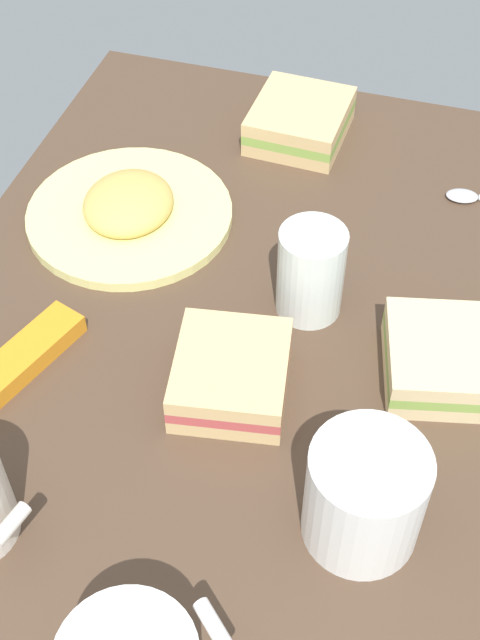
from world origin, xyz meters
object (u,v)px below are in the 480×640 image
Objects in this scene: plate_of_food at (129,210)px; coffee_mug_milky at (365,495)px; snack_bar at (26,355)px; glass_of_milk at (310,275)px; sandwich_extra at (300,121)px; sandwich_side at (440,359)px; sandwich_main at (231,375)px.

plate_of_food is 43.56cm from coffee_mug_milky.
snack_bar is (-8.09, -33.31, -4.05)cm from coffee_mug_milky.
plate_of_food is 2.33× the size of glass_of_milk.
glass_of_milk reaches higher than sandwich_extra.
glass_of_milk reaches higher than sandwich_side.
sandwich_main is at bearing 115.85° from snack_bar.
coffee_mug_milky is (29.83, 31.52, 3.78)cm from plate_of_food.
coffee_mug_milky is at bearing 53.23° from sandwich_main.
sandwich_extra is at bearing -160.79° from coffee_mug_milky.
sandwich_extra is 44.68cm from snack_bar.
glass_of_milk is (-12.15, 4.31, 2.17)cm from sandwich_main.
plate_of_food is 23.23cm from glass_of_milk.
sandwich_side is at bearing 111.91° from sandwich_main.
sandwich_extra is at bearing -164.23° from glass_of_milk.
glass_of_milk is 27.94cm from snack_bar.
sandwich_extra reaches higher than snack_bar.
snack_bar is (41.71, -15.96, -1.20)cm from sandwich_extra.
sandwich_side is 14.59cm from glass_of_milk.
plate_of_food is at bearing -133.43° from coffee_mug_milky.
coffee_mug_milky reaches higher than sandwich_side.
coffee_mug_milky is 0.96× the size of snack_bar.
glass_of_milk is at bearing -156.84° from coffee_mug_milky.
sandwich_side is at bearing 33.40° from sandwich_extra.
plate_of_food is 1.81× the size of sandwich_extra.
sandwich_main is at bearing -68.09° from sandwich_side.
glass_of_milk is 0.78× the size of snack_bar.
sandwich_extra is 1.29× the size of glass_of_milk.
plate_of_food is at bearing -109.04° from sandwich_side.
sandwich_extra is at bearing 177.97° from snack_bar.
plate_of_food is 1.89× the size of coffee_mug_milky.
snack_bar is (9.53, -37.19, -1.20)cm from sandwich_side.
sandwich_extra is (-19.97, 14.17, 0.93)cm from plate_of_food.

